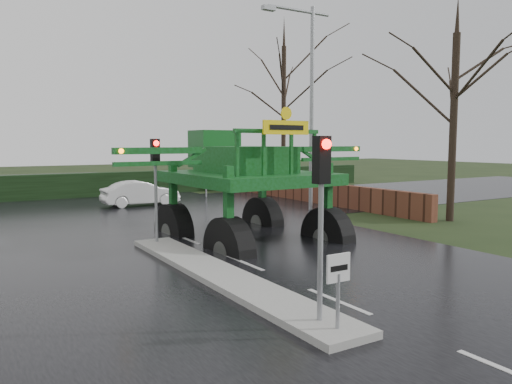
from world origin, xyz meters
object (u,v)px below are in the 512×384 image
crop_sprayer (224,166)px  white_sedan (141,206)px  keep_left_sign (338,279)px  traffic_signal_far (206,156)px  traffic_signal_near (321,189)px  traffic_signal_mid (155,168)px  street_light_right (307,90)px

crop_sprayer → white_sedan: crop_sprayer is taller
crop_sprayer → white_sedan: 12.72m
keep_left_sign → white_sedan: keep_left_sign is taller
white_sedan → traffic_signal_far: bearing=-68.1°
keep_left_sign → traffic_signal_far: traffic_signal_far is taller
crop_sprayer → traffic_signal_far: bearing=64.0°
traffic_signal_near → white_sedan: 19.43m
traffic_signal_far → traffic_signal_near: bearing=69.6°
keep_left_sign → crop_sprayer: 7.52m
traffic_signal_mid → crop_sprayer: 2.39m
crop_sprayer → keep_left_sign: bearing=-104.6°
street_light_right → crop_sprayer: street_light_right is taller
traffic_signal_near → street_light_right: street_light_right is taller
traffic_signal_far → street_light_right: bearing=101.9°
traffic_signal_mid → street_light_right: 11.05m
traffic_signal_far → white_sedan: bearing=22.2°
street_light_right → white_sedan: bearing=137.4°
traffic_signal_near → street_light_right: size_ratio=0.35×
traffic_signal_far → white_sedan: 5.85m
keep_left_sign → traffic_signal_far: (7.80, 21.51, 1.53)m
traffic_signal_mid → crop_sprayer: size_ratio=0.35×
crop_sprayer → white_sedan: size_ratio=2.51×
traffic_signal_mid → crop_sprayer: (1.55, -1.82, 0.09)m
traffic_signal_near → traffic_signal_far: bearing=69.6°
traffic_signal_near → traffic_signal_mid: bearing=90.0°
keep_left_sign → street_light_right: bearing=54.9°
traffic_signal_far → crop_sprayer: crop_sprayer is taller
traffic_signal_mid → traffic_signal_far: bearing=58.1°
crop_sprayer → traffic_signal_mid: bearing=127.9°
traffic_signal_near → street_light_right: bearing=53.9°
street_light_right → crop_sprayer: 10.68m
traffic_signal_near → traffic_signal_mid: 8.50m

